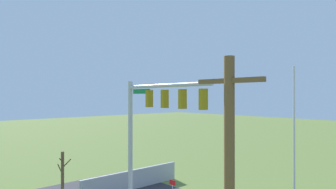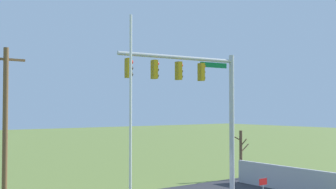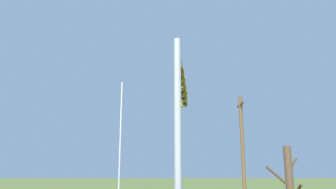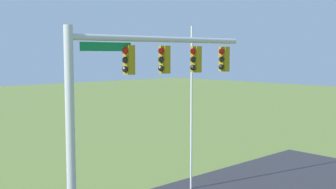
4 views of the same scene
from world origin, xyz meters
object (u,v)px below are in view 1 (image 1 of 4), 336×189
Objects in this scene: signal_mast at (150,118)px; open_sign at (172,185)px; bare_tree at (63,176)px; flagpole at (294,152)px.

signal_mast is 6.33× the size of open_sign.
signal_mast is at bearing -156.23° from bare_tree.
signal_mast is at bearing 28.58° from flagpole.
flagpole is 8.65m from open_sign.
open_sign is at bearing -127.68° from bare_tree.
bare_tree is at bearing 52.32° from open_sign.
signal_mast is 7.65m from flagpole.
open_sign is at bearing 3.55° from flagpole.
flagpole is 2.56× the size of bare_tree.
open_sign is (8.01, 0.50, -3.22)m from flagpole.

